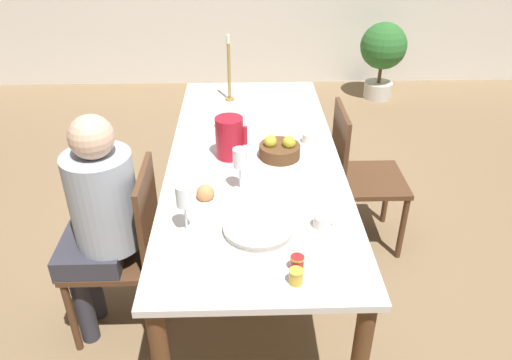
% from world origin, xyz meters
% --- Properties ---
extents(ground_plane, '(20.00, 20.00, 0.00)m').
position_xyz_m(ground_plane, '(0.00, 0.00, 0.00)').
color(ground_plane, '#7F6647').
extents(dining_table, '(0.88, 2.15, 0.76)m').
position_xyz_m(dining_table, '(0.00, 0.00, 0.67)').
color(dining_table, silver).
rests_on(dining_table, ground_plane).
extents(chair_person_side, '(0.42, 0.42, 0.90)m').
position_xyz_m(chair_person_side, '(-0.63, -0.38, 0.49)').
color(chair_person_side, '#51331E').
rests_on(chair_person_side, ground_plane).
extents(chair_opposite, '(0.42, 0.42, 0.90)m').
position_xyz_m(chair_opposite, '(0.63, 0.26, 0.49)').
color(chair_opposite, '#51331E').
rests_on(chair_opposite, ground_plane).
extents(person_seated, '(0.39, 0.41, 1.19)m').
position_xyz_m(person_seated, '(-0.71, -0.42, 0.71)').
color(person_seated, '#33333D').
rests_on(person_seated, ground_plane).
extents(red_pitcher, '(0.17, 0.14, 0.22)m').
position_xyz_m(red_pitcher, '(-0.13, -0.00, 0.87)').
color(red_pitcher, '#A31423').
rests_on(red_pitcher, dining_table).
extents(wine_glass_water, '(0.07, 0.07, 0.21)m').
position_xyz_m(wine_glass_water, '(-0.07, -0.32, 0.92)').
color(wine_glass_water, white).
rests_on(wine_glass_water, dining_table).
extents(wine_glass_juice, '(0.07, 0.07, 0.21)m').
position_xyz_m(wine_glass_juice, '(-0.29, -0.63, 0.92)').
color(wine_glass_juice, white).
rests_on(wine_glass_juice, dining_table).
extents(teacup_near_person, '(0.12, 0.12, 0.06)m').
position_xyz_m(teacup_near_person, '(0.26, -0.63, 0.79)').
color(teacup_near_person, silver).
rests_on(teacup_near_person, dining_table).
extents(teacup_across, '(0.12, 0.12, 0.06)m').
position_xyz_m(teacup_across, '(0.30, 0.14, 0.79)').
color(teacup_across, silver).
rests_on(teacup_across, dining_table).
extents(serving_tray, '(0.29, 0.29, 0.03)m').
position_xyz_m(serving_tray, '(-0.00, -0.64, 0.78)').
color(serving_tray, '#B7B2A8').
rests_on(serving_tray, dining_table).
extents(bread_plate, '(0.23, 0.23, 0.08)m').
position_xyz_m(bread_plate, '(-0.23, -0.41, 0.79)').
color(bread_plate, silver).
rests_on(bread_plate, dining_table).
extents(jam_jar_amber, '(0.05, 0.05, 0.06)m').
position_xyz_m(jam_jar_amber, '(0.13, -0.88, 0.80)').
color(jam_jar_amber, '#A81E1E').
rests_on(jam_jar_amber, dining_table).
extents(jam_jar_red, '(0.05, 0.05, 0.06)m').
position_xyz_m(jam_jar_red, '(0.12, -0.95, 0.80)').
color(jam_jar_red, gold).
rests_on(jam_jar_red, dining_table).
extents(fruit_bowl, '(0.21, 0.21, 0.12)m').
position_xyz_m(fruit_bowl, '(0.13, -0.01, 0.81)').
color(fruit_bowl, brown).
rests_on(fruit_bowl, dining_table).
extents(candlestick_tall, '(0.06, 0.06, 0.42)m').
position_xyz_m(candlestick_tall, '(-0.14, 0.76, 0.94)').
color(candlestick_tall, olive).
rests_on(candlestick_tall, dining_table).
extents(potted_plant, '(0.46, 0.46, 0.78)m').
position_xyz_m(potted_plant, '(1.37, 2.66, 0.49)').
color(potted_plant, beige).
rests_on(potted_plant, ground_plane).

